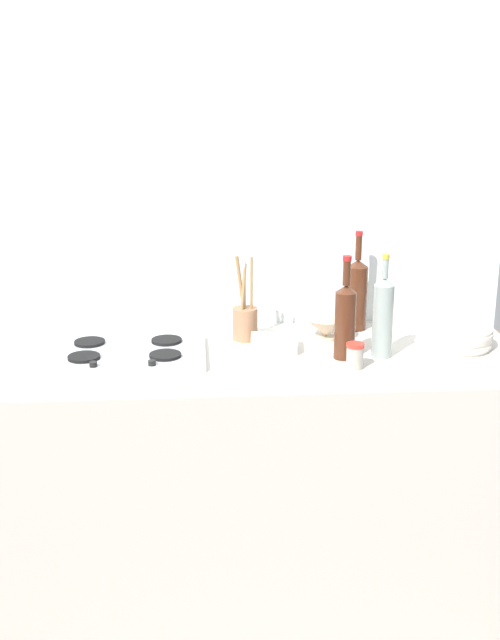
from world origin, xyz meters
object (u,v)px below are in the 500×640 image
wine_bottle_mid_right (383,316)px  wine_bottle_leftmost (357,293)px  mixing_bowl (326,327)px  butter_dish (274,344)px  condiment_jar_front (355,356)px  plate_stack (454,336)px  wine_bottle_mid_left (345,319)px  utensil_crock (245,320)px  stovetop_hob (127,353)px

wine_bottle_mid_right → wine_bottle_leftmost: bearing=94.7°
wine_bottle_mid_right → mixing_bowl: bearing=127.9°
butter_dish → condiment_jar_front: (0.23, -0.18, 0.02)m
plate_stack → wine_bottle_leftmost: size_ratio=0.72×
butter_dish → wine_bottle_leftmost: bearing=34.5°
wine_bottle_mid_left → utensil_crock: size_ratio=1.13×
butter_dish → utensil_crock: (-0.09, 0.13, 0.04)m
wine_bottle_mid_left → butter_dish: bearing=158.4°
wine_bottle_leftmost → wine_bottle_mid_left: size_ratio=1.06×
butter_dish → condiment_jar_front: size_ratio=1.86×
stovetop_hob → condiment_jar_front: 0.73m
wine_bottle_leftmost → mixing_bowl: (-0.13, -0.11, -0.09)m
condiment_jar_front → mixing_bowl: bearing=98.1°
stovetop_hob → butter_dish: butter_dish is taller
plate_stack → wine_bottle_mid_left: size_ratio=0.76×
condiment_jar_front → utensil_crock: bearing=136.1°
wine_bottle_mid_left → condiment_jar_front: wine_bottle_mid_left is taller
stovetop_hob → wine_bottle_leftmost: wine_bottle_leftmost is taller
stovetop_hob → condiment_jar_front: condiment_jar_front is taller
wine_bottle_mid_right → butter_dish: (-0.34, 0.08, -0.11)m
wine_bottle_leftmost → butter_dish: 0.40m
utensil_crock → mixing_bowl: bearing=-3.1°
butter_dish → utensil_crock: size_ratio=0.51×
plate_stack → wine_bottle_leftmost: wine_bottle_leftmost is taller
wine_bottle_leftmost → wine_bottle_mid_left: bearing=-108.0°
wine_bottle_leftmost → condiment_jar_front: size_ratio=4.38×
stovetop_hob → wine_bottle_leftmost: (0.80, 0.25, 0.12)m
condiment_jar_front → stovetop_hob: bearing=167.8°
plate_stack → wine_bottle_mid_right: wine_bottle_mid_right is taller
wine_bottle_mid_right → condiment_jar_front: bearing=-136.4°
butter_dish → utensil_crock: 0.16m
stovetop_hob → wine_bottle_mid_left: wine_bottle_mid_left is taller
plate_stack → mixing_bowl: 0.43m
wine_bottle_leftmost → condiment_jar_front: (-0.08, -0.40, -0.09)m
wine_bottle_leftmost → wine_bottle_mid_right: (0.02, -0.30, 0.00)m
condiment_jar_front → butter_dish: bearing=142.0°
mixing_bowl → butter_dish: 0.22m
utensil_crock → plate_stack: bearing=-10.2°
stovetop_hob → mixing_bowl: size_ratio=3.23×
mixing_bowl → wine_bottle_leftmost: bearing=40.4°
stovetop_hob → wine_bottle_mid_left: bearing=-4.8°
utensil_crock → condiment_jar_front: size_ratio=3.67×
plate_stack → condiment_jar_front: 0.42m
plate_stack → butter_dish: size_ratio=1.69×
wine_bottle_mid_left → mixing_bowl: size_ratio=2.15×
mixing_bowl → condiment_jar_front: 0.30m
wine_bottle_leftmost → wine_bottle_mid_right: bearing=-85.3°
wine_bottle_mid_left → condiment_jar_front: (0.02, -0.10, -0.09)m
wine_bottle_mid_left → wine_bottle_mid_right: bearing=3.0°
wine_bottle_mid_right → stovetop_hob: bearing=176.3°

